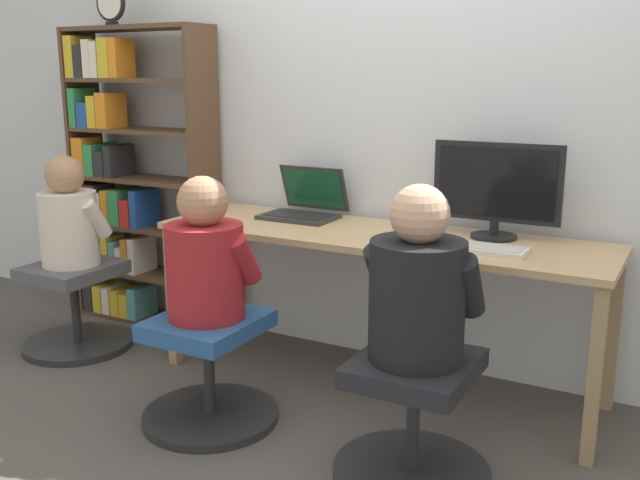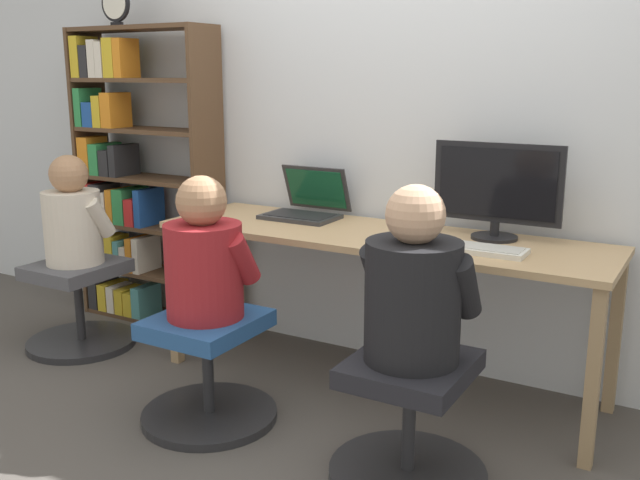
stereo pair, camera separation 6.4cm
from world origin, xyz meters
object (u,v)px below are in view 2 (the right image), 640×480
at_px(person_at_monitor, 414,288).
at_px(office_chair_left, 409,420).
at_px(desktop_monitor, 497,190).
at_px(keyboard, 479,249).
at_px(person_near_shelf, 73,217).
at_px(laptop, 305,207).
at_px(person_at_laptop, 204,258).
at_px(office_chair_side, 79,305).
at_px(desk_clock, 116,4).
at_px(office_chair_right, 208,369).
at_px(bookshelf, 130,183).

bearing_deg(person_at_monitor, office_chair_left, -90.00).
relative_size(desktop_monitor, keyboard, 1.47).
bearing_deg(desktop_monitor, person_at_monitor, -92.48).
bearing_deg(office_chair_left, person_near_shelf, 171.13).
relative_size(laptop, person_at_laptop, 0.62).
xyz_separation_m(keyboard, office_chair_left, (-0.05, -0.56, -0.52)).
xyz_separation_m(office_chair_side, person_near_shelf, (-0.00, 0.00, 0.48)).
distance_m(desktop_monitor, person_at_laptop, 1.28).
xyz_separation_m(person_at_laptop, desk_clock, (-1.19, 0.77, 1.10)).
distance_m(keyboard, desk_clock, 2.41).
bearing_deg(office_chair_right, laptop, 91.08).
relative_size(office_chair_left, office_chair_right, 1.00).
distance_m(laptop, bookshelf, 1.21).
bearing_deg(person_at_monitor, desk_clock, 160.01).
distance_m(person_at_laptop, office_chair_side, 1.28).
bearing_deg(office_chair_left, laptop, 138.62).
bearing_deg(office_chair_left, office_chair_side, 171.23).
bearing_deg(keyboard, office_chair_right, -149.66).
bearing_deg(office_chair_side, person_at_laptop, -15.59).
bearing_deg(bookshelf, office_chair_side, -80.51).
distance_m(office_chair_left, office_chair_right, 0.92).
bearing_deg(bookshelf, person_at_laptop, -34.05).
relative_size(office_chair_right, person_at_monitor, 0.93).
height_order(person_at_laptop, office_chair_side, person_at_laptop).
height_order(office_chair_right, bookshelf, bookshelf).
distance_m(person_at_monitor, person_at_laptop, 0.92).
height_order(office_chair_left, person_near_shelf, person_near_shelf).
height_order(person_at_laptop, bookshelf, bookshelf).
distance_m(office_chair_left, office_chair_side, 2.08).
xyz_separation_m(laptop, office_chair_side, (-1.13, -0.50, -0.56)).
bearing_deg(office_chair_right, desk_clock, 146.95).
distance_m(laptop, office_chair_side, 1.35).
bearing_deg(person_near_shelf, person_at_monitor, -8.76).
xyz_separation_m(laptop, person_near_shelf, (-1.13, -0.50, -0.08)).
distance_m(laptop, office_chair_left, 1.36).
relative_size(office_chair_left, person_near_shelf, 1.01).
distance_m(desktop_monitor, bookshelf, 2.18).
bearing_deg(office_chair_right, office_chair_left, 0.28).
bearing_deg(person_near_shelf, office_chair_side, -90.00).
bearing_deg(person_at_monitor, person_at_laptop, -179.69).
xyz_separation_m(laptop, person_at_monitor, (0.93, -0.82, -0.06)).
bearing_deg(keyboard, desktop_monitor, 93.18).
bearing_deg(office_chair_left, desk_clock, 159.91).
height_order(bookshelf, person_near_shelf, bookshelf).
height_order(person_at_monitor, desk_clock, desk_clock).
xyz_separation_m(keyboard, person_at_laptop, (-0.97, -0.56, -0.04)).
relative_size(office_chair_right, person_at_laptop, 0.98).
xyz_separation_m(desktop_monitor, laptop, (-0.97, 0.00, -0.16)).
bearing_deg(laptop, person_at_monitor, -41.23).
distance_m(desktop_monitor, person_near_shelf, 2.17).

